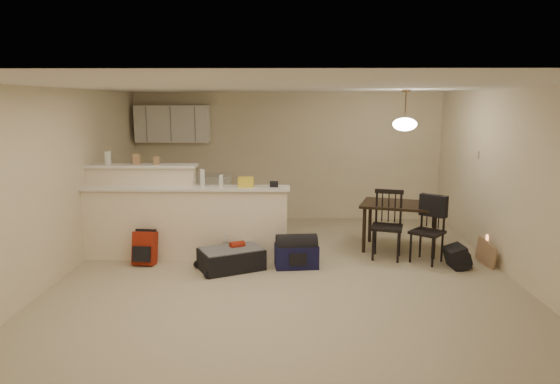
{
  "coord_description": "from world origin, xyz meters",
  "views": [
    {
      "loc": [
        0.0,
        -6.29,
        2.32
      ],
      "look_at": [
        -0.1,
        0.7,
        1.05
      ],
      "focal_mm": 32.0,
      "sensor_mm": 36.0,
      "label": 1
    }
  ],
  "objects_px": {
    "red_backpack": "(145,248)",
    "black_daypack": "(457,257)",
    "dining_table": "(401,209)",
    "pendant_lamp": "(405,124)",
    "dining_chair_near": "(387,225)",
    "suitcase": "(231,259)",
    "navy_duffel": "(296,256)",
    "dining_chair_far": "(427,230)"
  },
  "relations": [
    {
      "from": "red_backpack",
      "to": "black_daypack",
      "type": "distance_m",
      "value": 4.46
    },
    {
      "from": "dining_table",
      "to": "pendant_lamp",
      "type": "bearing_deg",
      "value": -117.78
    },
    {
      "from": "pendant_lamp",
      "to": "dining_chair_near",
      "type": "height_order",
      "value": "pendant_lamp"
    },
    {
      "from": "dining_table",
      "to": "dining_chair_near",
      "type": "relative_size",
      "value": 1.35
    },
    {
      "from": "suitcase",
      "to": "black_daypack",
      "type": "xyz_separation_m",
      "value": [
        3.19,
        0.1,
        0.01
      ]
    },
    {
      "from": "pendant_lamp",
      "to": "black_daypack",
      "type": "bearing_deg",
      "value": -54.39
    },
    {
      "from": "navy_duffel",
      "to": "black_daypack",
      "type": "bearing_deg",
      "value": -6.15
    },
    {
      "from": "suitcase",
      "to": "navy_duffel",
      "type": "height_order",
      "value": "navy_duffel"
    },
    {
      "from": "dining_table",
      "to": "navy_duffel",
      "type": "bearing_deg",
      "value": -135.05
    },
    {
      "from": "suitcase",
      "to": "red_backpack",
      "type": "distance_m",
      "value": 1.29
    },
    {
      "from": "dining_chair_far",
      "to": "suitcase",
      "type": "height_order",
      "value": "dining_chair_far"
    },
    {
      "from": "red_backpack",
      "to": "pendant_lamp",
      "type": "bearing_deg",
      "value": 16.58
    },
    {
      "from": "navy_duffel",
      "to": "black_daypack",
      "type": "relative_size",
      "value": 1.73
    },
    {
      "from": "dining_chair_near",
      "to": "dining_chair_far",
      "type": "distance_m",
      "value": 0.58
    },
    {
      "from": "dining_table",
      "to": "dining_chair_near",
      "type": "distance_m",
      "value": 0.55
    },
    {
      "from": "dining_table",
      "to": "dining_chair_far",
      "type": "relative_size",
      "value": 1.44
    },
    {
      "from": "dining_table",
      "to": "navy_duffel",
      "type": "height_order",
      "value": "dining_table"
    },
    {
      "from": "dining_chair_near",
      "to": "red_backpack",
      "type": "distance_m",
      "value": 3.57
    },
    {
      "from": "pendant_lamp",
      "to": "dining_chair_near",
      "type": "distance_m",
      "value": 1.57
    },
    {
      "from": "dining_chair_near",
      "to": "suitcase",
      "type": "xyz_separation_m",
      "value": [
        -2.27,
        -0.52,
        -0.37
      ]
    },
    {
      "from": "dining_chair_far",
      "to": "dining_chair_near",
      "type": "bearing_deg",
      "value": -157.79
    },
    {
      "from": "dining_table",
      "to": "black_daypack",
      "type": "height_order",
      "value": "dining_table"
    },
    {
      "from": "dining_chair_far",
      "to": "black_daypack",
      "type": "distance_m",
      "value": 0.55
    },
    {
      "from": "pendant_lamp",
      "to": "dining_chair_far",
      "type": "xyz_separation_m",
      "value": [
        0.25,
        -0.61,
        -1.51
      ]
    },
    {
      "from": "red_backpack",
      "to": "navy_duffel",
      "type": "relative_size",
      "value": 0.79
    },
    {
      "from": "dining_table",
      "to": "black_daypack",
      "type": "xyz_separation_m",
      "value": [
        0.62,
        -0.86,
        -0.5
      ]
    },
    {
      "from": "black_daypack",
      "to": "dining_table",
      "type": "bearing_deg",
      "value": 31.65
    },
    {
      "from": "pendant_lamp",
      "to": "dining_chair_far",
      "type": "distance_m",
      "value": 1.65
    },
    {
      "from": "pendant_lamp",
      "to": "suitcase",
      "type": "distance_m",
      "value": 3.31
    },
    {
      "from": "dining_chair_far",
      "to": "red_backpack",
      "type": "height_order",
      "value": "dining_chair_far"
    },
    {
      "from": "dining_chair_far",
      "to": "red_backpack",
      "type": "distance_m",
      "value": 4.1
    },
    {
      "from": "pendant_lamp",
      "to": "black_daypack",
      "type": "height_order",
      "value": "pendant_lamp"
    },
    {
      "from": "dining_chair_far",
      "to": "black_daypack",
      "type": "relative_size",
      "value": 2.75
    },
    {
      "from": "dining_chair_far",
      "to": "navy_duffel",
      "type": "height_order",
      "value": "dining_chair_far"
    },
    {
      "from": "dining_table",
      "to": "navy_duffel",
      "type": "distance_m",
      "value": 1.93
    },
    {
      "from": "dining_chair_far",
      "to": "navy_duffel",
      "type": "xyz_separation_m",
      "value": [
        -1.9,
        -0.25,
        -0.31
      ]
    },
    {
      "from": "red_backpack",
      "to": "dining_chair_near",
      "type": "bearing_deg",
      "value": 10.54
    },
    {
      "from": "dining_table",
      "to": "black_daypack",
      "type": "distance_m",
      "value": 1.18
    },
    {
      "from": "dining_chair_near",
      "to": "pendant_lamp",
      "type": "bearing_deg",
      "value": 71.48
    },
    {
      "from": "dining_chair_near",
      "to": "suitcase",
      "type": "bearing_deg",
      "value": -151.52
    },
    {
      "from": "pendant_lamp",
      "to": "navy_duffel",
      "type": "relative_size",
      "value": 1.03
    },
    {
      "from": "red_backpack",
      "to": "black_daypack",
      "type": "relative_size",
      "value": 1.36
    }
  ]
}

